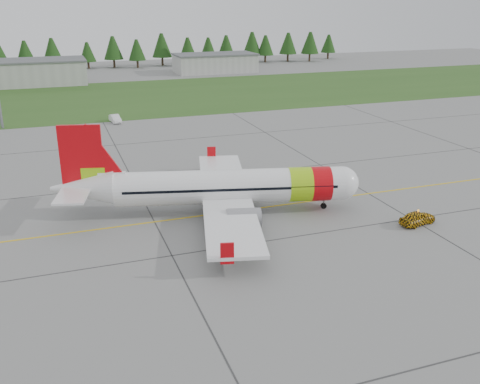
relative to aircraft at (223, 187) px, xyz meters
name	(u,v)px	position (x,y,z in m)	size (l,w,h in m)	color
ground	(324,232)	(7.59, -8.29, -2.79)	(320.00, 320.00, 0.00)	gray
aircraft	(223,187)	(0.00, 0.00, 0.00)	(31.44, 29.56, 9.68)	white
follow_me_car	(419,206)	(17.27, -9.62, -0.78)	(1.62, 1.37, 4.02)	#F6B30D
service_van	(115,111)	(-5.27, 47.98, -0.67)	(1.48, 1.40, 4.25)	white
grass_strip	(158,96)	(7.59, 73.71, -2.78)	(320.00, 50.00, 0.03)	#30561E
taxi_guideline	(290,204)	(7.59, -0.29, -2.78)	(120.00, 0.25, 0.02)	gold
hangar_west	(21,73)	(-22.41, 101.71, 0.21)	(32.00, 14.00, 6.00)	#A8A8A3
hangar_east	(215,64)	(32.59, 109.71, -0.19)	(24.00, 12.00, 5.20)	#A8A8A3
treeline	(123,52)	(7.59, 129.71, 2.21)	(160.00, 8.00, 10.00)	#1C3F14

